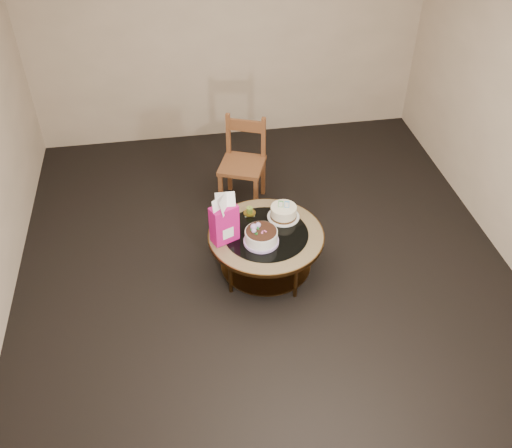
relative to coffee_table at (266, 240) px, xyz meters
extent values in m
plane|color=black|center=(0.00, 0.00, -0.38)|extent=(5.00, 5.00, 0.00)
cube|color=beige|center=(0.00, 2.50, 0.92)|extent=(4.50, 0.02, 2.60)
cylinder|color=brown|center=(0.35, 0.20, -0.17)|extent=(0.04, 0.04, 0.42)
cylinder|color=brown|center=(-0.20, 0.35, -0.17)|extent=(0.04, 0.04, 0.42)
cylinder|color=brown|center=(-0.35, -0.20, -0.17)|extent=(0.04, 0.04, 0.42)
cylinder|color=brown|center=(0.20, -0.35, -0.17)|extent=(0.04, 0.04, 0.42)
cylinder|color=brown|center=(0.00, 0.00, -0.28)|extent=(0.82, 0.82, 0.02)
cylinder|color=brown|center=(0.00, 0.00, 0.05)|extent=(1.02, 1.02, 0.04)
cylinder|color=#917950|center=(0.00, 0.00, 0.07)|extent=(1.00, 1.00, 0.01)
cylinder|color=black|center=(0.00, 0.00, 0.08)|extent=(0.74, 0.74, 0.01)
cylinder|color=#B192CF|center=(-0.06, -0.11, 0.09)|extent=(0.30, 0.30, 0.02)
cylinder|color=silver|center=(-0.06, -0.11, 0.14)|extent=(0.28, 0.28, 0.12)
cylinder|color=black|center=(-0.06, -0.11, 0.21)|extent=(0.26, 0.26, 0.01)
sphere|color=#B192CF|center=(-0.12, -0.07, 0.23)|extent=(0.06, 0.06, 0.06)
sphere|color=#B192CF|center=(-0.08, -0.05, 0.23)|extent=(0.05, 0.05, 0.05)
sphere|color=#B192CF|center=(-0.13, -0.11, 0.22)|extent=(0.04, 0.04, 0.04)
cone|color=#1E7229|center=(-0.08, -0.09, 0.21)|extent=(0.04, 0.04, 0.03)
cone|color=#1E7229|center=(-0.15, -0.09, 0.21)|extent=(0.04, 0.04, 0.03)
cone|color=#1E7229|center=(-0.06, -0.03, 0.21)|extent=(0.04, 0.03, 0.03)
cone|color=#1E7229|center=(-0.10, -0.14, 0.21)|extent=(0.04, 0.04, 0.03)
cylinder|color=white|center=(0.19, 0.19, 0.09)|extent=(0.29, 0.29, 0.01)
cylinder|color=#412812|center=(0.19, 0.19, 0.10)|extent=(0.24, 0.24, 0.02)
cylinder|color=#EEE3C5|center=(0.19, 0.19, 0.15)|extent=(0.23, 0.23, 0.09)
cube|color=#48A94E|center=(0.17, 0.20, 0.23)|extent=(0.04, 0.02, 0.07)
cube|color=silver|center=(0.17, 0.20, 0.23)|extent=(0.03, 0.02, 0.05)
cube|color=#43A4E6|center=(0.22, 0.19, 0.23)|extent=(0.04, 0.02, 0.07)
cube|color=silver|center=(0.22, 0.19, 0.23)|extent=(0.03, 0.02, 0.05)
cube|color=#C2126D|center=(-0.36, -0.02, 0.26)|extent=(0.26, 0.20, 0.35)
cube|color=white|center=(-0.36, -0.02, 0.19)|extent=(0.15, 0.16, 0.10)
cube|color=#ECD661|center=(-0.10, 0.29, 0.08)|extent=(0.10, 0.10, 0.01)
cylinder|color=gold|center=(-0.10, 0.29, 0.09)|extent=(0.11, 0.11, 0.01)
cylinder|color=olive|center=(-0.10, 0.29, 0.13)|extent=(0.06, 0.06, 0.06)
cylinder|color=black|center=(-0.10, 0.29, 0.16)|extent=(0.00, 0.00, 0.01)
cube|color=brown|center=(-0.06, 1.08, 0.08)|extent=(0.55, 0.55, 0.04)
cube|color=brown|center=(-0.29, 0.97, -0.15)|extent=(0.05, 0.05, 0.46)
cube|color=brown|center=(0.05, 0.84, -0.15)|extent=(0.05, 0.05, 0.46)
cube|color=brown|center=(-0.16, 1.31, -0.15)|extent=(0.05, 0.05, 0.46)
cube|color=brown|center=(0.18, 1.18, -0.15)|extent=(0.05, 0.05, 0.46)
cube|color=brown|center=(-0.16, 1.31, 0.31)|extent=(0.05, 0.05, 0.47)
cube|color=brown|center=(0.18, 1.18, 0.31)|extent=(0.05, 0.05, 0.47)
cube|color=brown|center=(0.01, 1.25, 0.43)|extent=(0.35, 0.16, 0.12)
camera|label=1|loc=(-0.70, -3.69, 3.33)|focal=40.00mm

